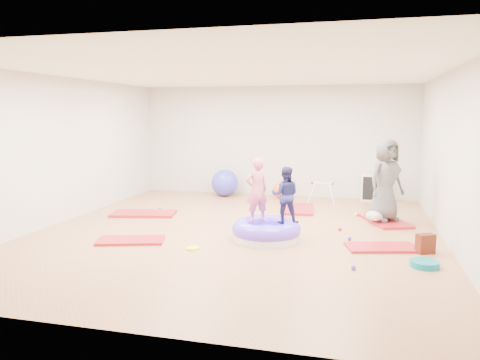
# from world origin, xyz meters

# --- Properties ---
(room) EXTENTS (7.01, 8.01, 2.81)m
(room) POSITION_xyz_m (0.00, 0.00, 1.40)
(room) COLOR #AD7147
(room) RESTS_ON ground
(gym_mat_front_left) EXTENTS (1.19, 0.83, 0.04)m
(gym_mat_front_left) POSITION_xyz_m (-1.52, -1.03, 0.02)
(gym_mat_front_left) COLOR maroon
(gym_mat_front_left) RESTS_ON ground
(gym_mat_mid_left) EXTENTS (1.41, 0.91, 0.05)m
(gym_mat_mid_left) POSITION_xyz_m (-2.25, 0.93, 0.03)
(gym_mat_mid_left) COLOR maroon
(gym_mat_mid_left) RESTS_ON ground
(gym_mat_center_back) EXTENTS (0.72, 1.26, 0.05)m
(gym_mat_center_back) POSITION_xyz_m (0.84, 2.23, 0.03)
(gym_mat_center_back) COLOR maroon
(gym_mat_center_back) RESTS_ON ground
(gym_mat_right) EXTENTS (1.18, 0.80, 0.04)m
(gym_mat_right) POSITION_xyz_m (2.48, -0.44, 0.02)
(gym_mat_right) COLOR maroon
(gym_mat_right) RESTS_ON ground
(gym_mat_rear_right) EXTENTS (1.04, 1.39, 0.05)m
(gym_mat_rear_right) POSITION_xyz_m (2.61, 1.48, 0.03)
(gym_mat_rear_right) COLOR maroon
(gym_mat_rear_right) RESTS_ON ground
(inflatable_cushion) EXTENTS (1.16, 1.16, 0.36)m
(inflatable_cushion) POSITION_xyz_m (0.62, -0.35, 0.14)
(inflatable_cushion) COLOR silver
(inflatable_cushion) RESTS_ON ground
(child_pink) EXTENTS (0.47, 0.44, 1.09)m
(child_pink) POSITION_xyz_m (0.45, -0.30, 0.88)
(child_pink) COLOR #DB617B
(child_pink) RESTS_ON inflatable_cushion
(child_navy) EXTENTS (0.50, 0.41, 0.95)m
(child_navy) POSITION_xyz_m (0.92, -0.28, 0.81)
(child_navy) COLOR navy
(child_navy) RESTS_ON inflatable_cushion
(adult_caregiver) EXTENTS (0.91, 0.89, 1.58)m
(adult_caregiver) POSITION_xyz_m (2.59, 1.42, 0.84)
(adult_caregiver) COLOR #4A4A4A
(adult_caregiver) RESTS_ON gym_mat_rear_right
(infant) EXTENTS (0.37, 0.37, 0.22)m
(infant) POSITION_xyz_m (2.42, 1.24, 0.16)
(infant) COLOR #9EB9D1
(infant) RESTS_ON gym_mat_rear_right
(ball_pit_balls) EXTENTS (4.38, 3.55, 0.07)m
(ball_pit_balls) POSITION_xyz_m (1.33, 0.69, 0.03)
(ball_pit_balls) COLOR #F2FF1E
(ball_pit_balls) RESTS_ON ground
(exercise_ball_blue) EXTENTS (0.69, 0.69, 0.69)m
(exercise_ball_blue) POSITION_xyz_m (-1.24, 3.55, 0.34)
(exercise_ball_blue) COLOR #3C38D0
(exercise_ball_blue) RESTS_ON ground
(exercise_ball_orange) EXTENTS (0.41, 0.41, 0.41)m
(exercise_ball_orange) POSITION_xyz_m (0.21, 3.60, 0.20)
(exercise_ball_orange) COLOR #FF5F15
(exercise_ball_orange) RESTS_ON ground
(infant_play_gym) EXTENTS (0.65, 0.61, 0.50)m
(infant_play_gym) POSITION_xyz_m (1.27, 3.14, 0.33)
(infant_play_gym) COLOR silver
(infant_play_gym) RESTS_ON ground
(cube_shelf) EXTENTS (0.65, 0.32, 0.65)m
(cube_shelf) POSITION_xyz_m (2.47, 3.79, 0.32)
(cube_shelf) COLOR silver
(cube_shelf) RESTS_ON ground
(balance_disc) EXTENTS (0.39, 0.39, 0.09)m
(balance_disc) POSITION_xyz_m (3.01, -1.20, 0.04)
(balance_disc) COLOR #096D81
(balance_disc) RESTS_ON ground
(backpack) EXTENTS (0.30, 0.26, 0.30)m
(backpack) POSITION_xyz_m (3.10, -0.51, 0.15)
(backpack) COLOR maroon
(backpack) RESTS_ON ground
(yellow_toy) EXTENTS (0.21, 0.21, 0.03)m
(yellow_toy) POSITION_xyz_m (-0.38, -1.20, 0.02)
(yellow_toy) COLOR #F2FF1E
(yellow_toy) RESTS_ON ground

